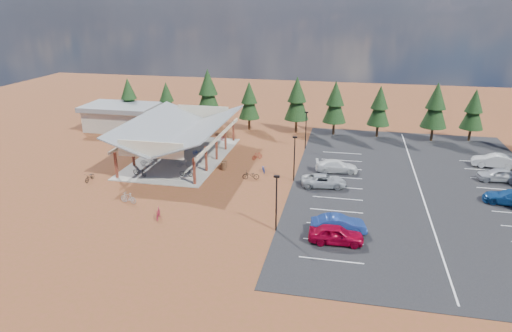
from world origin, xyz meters
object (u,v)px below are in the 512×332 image
Objects in this scene: bike_1 at (148,161)px; bike_3 at (188,143)px; bike_pavilion at (181,129)px; bike_15 at (257,156)px; bike_11 at (158,213)px; car_7 at (511,197)px; lamp_post_2 at (306,127)px; car_3 at (337,166)px; outbuilding at (121,117)px; bike_14 at (264,169)px; trash_bin_1 at (223,166)px; bike_4 at (186,173)px; trash_bin_0 at (225,164)px; car_8 at (498,175)px; car_0 at (336,234)px; bike_5 at (184,163)px; car_9 at (494,161)px; bike_7 at (220,138)px; lamp_post_0 at (276,199)px; car_1 at (339,224)px; bike_2 at (182,147)px; lamp_post_1 at (294,155)px; bike_13 at (128,198)px; bike_8 at (90,177)px; bike_16 at (251,175)px; car_2 at (324,181)px; bike_6 at (198,152)px; bike_0 at (140,171)px.

bike_1 is 8.52m from bike_3.
bike_15 is (9.54, 1.29, -3.37)m from bike_pavilion.
bike_pavilion reaches higher than bike_1.
car_7 is (32.61, 10.01, 0.26)m from bike_11.
car_3 is (4.54, -8.31, -2.23)m from lamp_post_2.
outbuilding reaches higher than bike_14.
bike_4 is at bearing -137.39° from trash_bin_1.
trash_bin_0 is 0.21× the size of car_8.
car_0 reaches higher than car_3.
bike_pavilion is 3.86× the size of car_7.
bike_4 is 0.36× the size of car_0.
bike_5 is at bearing -149.03° from bike_3.
bike_5 is 37.19m from car_9.
trash_bin_0 is 4.87m from bike_5.
bike_7 is at bearing -106.65° from car_8.
lamp_post_0 is 16.49m from car_3.
bike_3 is 29.63m from car_1.
bike_2 is at bearing 71.80° from car_3.
bike_5 is (-13.43, 1.42, -2.33)m from lamp_post_1.
bike_pavilion is at bearing 152.95° from trash_bin_1.
trash_bin_0 is 9.39m from bike_1.
bike_13 is 23.69m from car_3.
bike_16 is at bearing 13.01° from bike_8.
car_1 is at bearing -141.77° from bike_5.
car_1 reaches higher than car_7.
trash_bin_0 is (-8.68, 14.49, -2.53)m from lamp_post_0.
bike_16 is at bearing -128.87° from bike_14.
lamp_post_1 is 12.00m from lamp_post_2.
outbuilding is at bearing -140.30° from bike_13.
bike_13 is (-4.30, 2.64, 0.03)m from bike_11.
lamp_post_1 is 2.96× the size of bike_1.
lamp_post_2 is 2.84× the size of bike_5.
bike_14 is 1.08× the size of bike_15.
car_2 is at bearing -86.06° from bike_4.
bike_1 reaches higher than bike_6.
bike_16 is 0.37× the size of car_7.
lamp_post_2 reaches higher than bike_14.
outbuilding is at bearing 19.63° from bike_1.
car_8 is (34.43, -8.33, 0.23)m from bike_7.
bike_6 is (4.12, 8.39, -0.08)m from bike_0.
car_3 reaches higher than bike_11.
bike_5 reaches higher than bike_0.
bike_pavilion is 26.26m from car_1.
outbuilding reaches higher than bike_13.
bike_pavilion is 10.74× the size of bike_8.
bike_16 is 0.39× the size of car_2.
outbuilding reaches higher than bike_3.
bike_6 is 0.35× the size of car_8.
trash_bin_0 is 4.98m from bike_15.
lamp_post_2 reaches higher than bike_pavilion.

